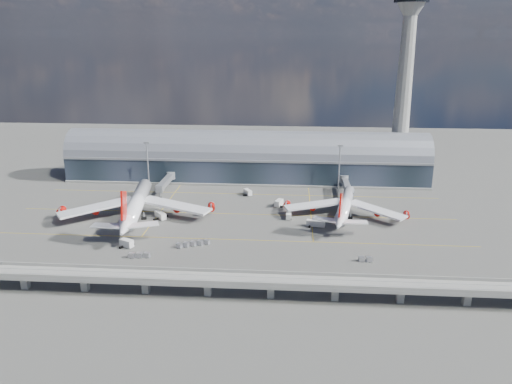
# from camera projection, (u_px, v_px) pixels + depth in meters

# --- Properties ---
(ground) EXTENTS (500.00, 500.00, 0.00)m
(ground) POSITION_uv_depth(u_px,v_px,m) (229.00, 230.00, 210.82)
(ground) COLOR #474744
(ground) RESTS_ON ground
(taxi_lines) EXTENTS (200.00, 80.12, 0.01)m
(taxi_lines) POSITION_uv_depth(u_px,v_px,m) (235.00, 212.00, 231.83)
(taxi_lines) COLOR gold
(taxi_lines) RESTS_ON ground
(terminal) EXTENTS (200.00, 30.00, 28.00)m
(terminal) POSITION_uv_depth(u_px,v_px,m) (246.00, 160.00, 281.50)
(terminal) COLOR #1C262F
(terminal) RESTS_ON ground
(control_tower) EXTENTS (19.00, 19.00, 103.00)m
(control_tower) POSITION_uv_depth(u_px,v_px,m) (404.00, 88.00, 268.05)
(control_tower) COLOR gray
(control_tower) RESTS_ON ground
(guideway) EXTENTS (220.00, 8.50, 7.20)m
(guideway) POSITION_uv_depth(u_px,v_px,m) (207.00, 280.00, 156.95)
(guideway) COLOR gray
(guideway) RESTS_ON ground
(floodlight_mast_left) EXTENTS (3.00, 0.70, 25.70)m
(floodlight_mast_left) POSITION_uv_depth(u_px,v_px,m) (148.00, 164.00, 262.48)
(floodlight_mast_left) COLOR gray
(floodlight_mast_left) RESTS_ON ground
(floodlight_mast_right) EXTENTS (3.00, 0.70, 25.70)m
(floodlight_mast_right) POSITION_uv_depth(u_px,v_px,m) (339.00, 168.00, 255.43)
(floodlight_mast_right) COLOR gray
(floodlight_mast_right) RESTS_ON ground
(airliner_left) EXTENTS (70.11, 73.77, 22.51)m
(airliner_left) POSITION_uv_depth(u_px,v_px,m) (136.00, 205.00, 222.41)
(airliner_left) COLOR white
(airliner_left) RESTS_ON ground
(airliner_right) EXTENTS (56.52, 59.15, 18.85)m
(airliner_right) POSITION_uv_depth(u_px,v_px,m) (345.00, 206.00, 224.92)
(airliner_right) COLOR white
(airliner_right) RESTS_ON ground
(jet_bridge_left) EXTENTS (4.40, 28.00, 7.25)m
(jet_bridge_left) POSITION_uv_depth(u_px,v_px,m) (166.00, 181.00, 262.56)
(jet_bridge_left) COLOR gray
(jet_bridge_left) RESTS_ON ground
(jet_bridge_right) EXTENTS (4.40, 32.00, 7.25)m
(jet_bridge_right) POSITION_uv_depth(u_px,v_px,m) (347.00, 186.00, 254.09)
(jet_bridge_right) COLOR gray
(jet_bridge_right) RESTS_ON ground
(service_truck_0) EXTENTS (6.60, 7.39, 3.10)m
(service_truck_0) POSITION_uv_depth(u_px,v_px,m) (161.00, 215.00, 223.38)
(service_truck_0) COLOR silver
(service_truck_0) RESTS_ON ground
(service_truck_1) EXTENTS (5.97, 4.68, 3.15)m
(service_truck_1) POSITION_uv_depth(u_px,v_px,m) (127.00, 243.00, 193.54)
(service_truck_1) COLOR silver
(service_truck_1) RESTS_ON ground
(service_truck_2) EXTENTS (8.25, 3.91, 2.88)m
(service_truck_2) POSITION_uv_depth(u_px,v_px,m) (316.00, 223.00, 214.07)
(service_truck_2) COLOR silver
(service_truck_2) RESTS_ON ground
(service_truck_3) EXTENTS (2.53, 5.72, 2.72)m
(service_truck_3) POSITION_uv_depth(u_px,v_px,m) (289.00, 216.00, 223.50)
(service_truck_3) COLOR silver
(service_truck_3) RESTS_ON ground
(service_truck_4) EXTENTS (4.35, 6.05, 3.19)m
(service_truck_4) POSITION_uv_depth(u_px,v_px,m) (279.00, 203.00, 239.43)
(service_truck_4) COLOR silver
(service_truck_4) RESTS_ON ground
(service_truck_5) EXTENTS (4.97, 6.29, 2.88)m
(service_truck_5) POSITION_uv_depth(u_px,v_px,m) (248.00, 192.00, 256.23)
(service_truck_5) COLOR silver
(service_truck_5) RESTS_ON ground
(cargo_train_0) EXTENTS (8.32, 2.80, 1.83)m
(cargo_train_0) POSITION_uv_depth(u_px,v_px,m) (139.00, 255.00, 184.62)
(cargo_train_0) COLOR gray
(cargo_train_0) RESTS_ON ground
(cargo_train_1) EXTENTS (13.20, 6.71, 1.80)m
(cargo_train_1) POSITION_uv_depth(u_px,v_px,m) (193.00, 244.00, 194.71)
(cargo_train_1) COLOR gray
(cargo_train_1) RESTS_ON ground
(cargo_train_2) EXTENTS (5.32, 2.05, 1.77)m
(cargo_train_2) POSITION_uv_depth(u_px,v_px,m) (365.00, 259.00, 181.40)
(cargo_train_2) COLOR gray
(cargo_train_2) RESTS_ON ground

